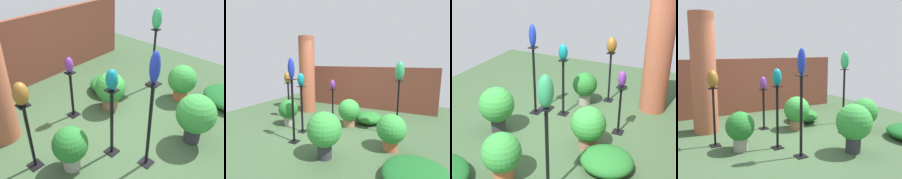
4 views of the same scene
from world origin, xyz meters
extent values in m
plane|color=#385133|center=(0.00, 0.00, 0.00)|extent=(8.00, 8.00, 0.00)
cube|color=brown|center=(0.00, 2.62, 0.80)|extent=(5.60, 0.12, 1.60)
cylinder|color=#9E5138|center=(-1.48, 1.31, 1.33)|extent=(0.55, 0.55, 2.67)
cube|color=black|center=(-1.50, 0.32, 0.01)|extent=(0.20, 0.20, 0.01)
cube|color=black|center=(-1.50, 0.32, 0.57)|extent=(0.04, 0.04, 1.15)
cube|color=black|center=(-1.50, 0.32, 1.14)|extent=(0.16, 0.16, 0.02)
cube|color=black|center=(-0.24, 0.91, 0.01)|extent=(0.20, 0.20, 0.01)
cube|color=black|center=(-0.24, 0.91, 0.48)|extent=(0.04, 0.04, 0.95)
cube|color=black|center=(-0.24, 0.91, 0.94)|extent=(0.16, 0.16, 0.01)
cube|color=black|center=(-0.47, -0.35, 0.01)|extent=(0.20, 0.20, 0.01)
cube|color=black|center=(-0.47, -0.35, 0.60)|extent=(0.04, 0.04, 1.20)
cube|color=black|center=(-0.47, -0.35, 1.19)|extent=(0.16, 0.16, 0.02)
cube|color=black|center=(-0.28, -0.91, 0.01)|extent=(0.20, 0.20, 0.01)
cube|color=black|center=(-0.28, -0.91, 0.72)|extent=(0.04, 0.04, 1.45)
cube|color=black|center=(-0.28, -0.91, 1.44)|extent=(0.16, 0.16, 0.02)
cube|color=black|center=(1.77, 0.45, 0.01)|extent=(0.20, 0.20, 0.01)
cube|color=black|center=(1.77, 0.45, 0.69)|extent=(0.04, 0.04, 1.37)
cube|color=black|center=(1.77, 0.45, 1.36)|extent=(0.16, 0.16, 0.02)
ellipsoid|color=brown|center=(-1.50, 0.32, 1.32)|extent=(0.21, 0.22, 0.34)
ellipsoid|color=#6B2D8C|center=(-0.24, 0.91, 1.10)|extent=(0.16, 0.15, 0.30)
ellipsoid|color=#0F727A|center=(-0.47, -0.35, 1.36)|extent=(0.17, 0.19, 0.32)
ellipsoid|color=#192D9E|center=(-0.28, -0.91, 1.67)|extent=(0.14, 0.14, 0.46)
ellipsoid|color=#2D9356|center=(1.77, 0.45, 1.59)|extent=(0.20, 0.21, 0.44)
cylinder|color=#2D2D33|center=(0.67, -1.18, 0.15)|extent=(0.28, 0.28, 0.29)
sphere|color=#338C38|center=(0.67, -1.18, 0.57)|extent=(0.66, 0.66, 0.66)
cylinder|color=gray|center=(-1.13, -0.12, 0.12)|extent=(0.27, 0.27, 0.24)
sphere|color=#236B28|center=(-1.13, -0.12, 0.47)|extent=(0.54, 0.54, 0.54)
cylinder|color=#B25B38|center=(1.75, -0.32, 0.10)|extent=(0.30, 0.30, 0.21)
sphere|color=#338C38|center=(1.75, -0.32, 0.46)|extent=(0.60, 0.60, 0.60)
cylinder|color=#936B4C|center=(0.46, 0.55, 0.10)|extent=(0.33, 0.33, 0.21)
sphere|color=#338C38|center=(0.46, 0.55, 0.47)|extent=(0.61, 0.61, 0.61)
ellipsoid|color=#236B28|center=(0.91, 1.04, 0.16)|extent=(0.78, 0.85, 0.32)
camera|label=1|loc=(-2.81, -2.52, 3.13)|focal=42.00mm
camera|label=2|loc=(2.25, -3.84, 1.84)|focal=28.00mm
camera|label=3|loc=(4.82, 2.10, 3.16)|focal=50.00mm
camera|label=4|loc=(-2.50, -4.69, 1.88)|focal=42.00mm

